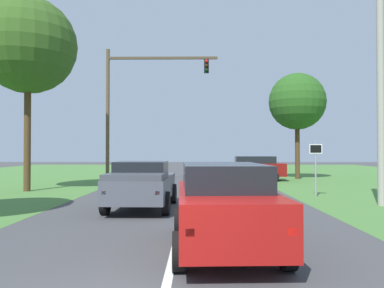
% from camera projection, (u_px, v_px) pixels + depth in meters
% --- Properties ---
extents(ground_plane, '(120.00, 120.00, 0.00)m').
position_uv_depth(ground_plane, '(185.00, 203.00, 16.45)').
color(ground_plane, '#424244').
extents(red_suv_near, '(2.36, 4.96, 1.87)m').
position_uv_depth(red_suv_near, '(224.00, 204.00, 8.66)').
color(red_suv_near, '#9E1411').
rests_on(red_suv_near, ground_plane).
extents(pickup_truck_lead, '(2.38, 4.96, 1.77)m').
position_uv_depth(pickup_truck_lead, '(142.00, 184.00, 14.66)').
color(pickup_truck_lead, '#4C515B').
rests_on(pickup_truck_lead, ground_plane).
extents(traffic_light, '(7.42, 0.40, 8.95)m').
position_uv_depth(traffic_light, '(134.00, 96.00, 26.18)').
color(traffic_light, brown).
rests_on(traffic_light, ground_plane).
extents(keep_moving_sign, '(0.60, 0.09, 2.61)m').
position_uv_depth(keep_moving_sign, '(316.00, 162.00, 18.48)').
color(keep_moving_sign, gray).
rests_on(keep_moving_sign, ground_plane).
extents(oak_tree_right, '(4.37, 4.37, 8.18)m').
position_uv_depth(oak_tree_right, '(297.00, 102.00, 30.48)').
color(oak_tree_right, '#4C351E').
rests_on(oak_tree_right, ground_plane).
extents(crossing_suv_far, '(4.80, 2.26, 1.77)m').
position_uv_depth(crossing_suv_far, '(252.00, 168.00, 28.68)').
color(crossing_suv_far, maroon).
rests_on(crossing_suv_far, ground_plane).
extents(utility_pole_right, '(0.28, 0.28, 8.85)m').
position_uv_depth(utility_pole_right, '(381.00, 94.00, 15.58)').
color(utility_pole_right, '#9E998E').
rests_on(utility_pole_right, ground_plane).
extents(extra_tree_1, '(5.17, 5.17, 10.45)m').
position_uv_depth(extra_tree_1, '(28.00, 46.00, 21.24)').
color(extra_tree_1, '#4C351E').
rests_on(extra_tree_1, ground_plane).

